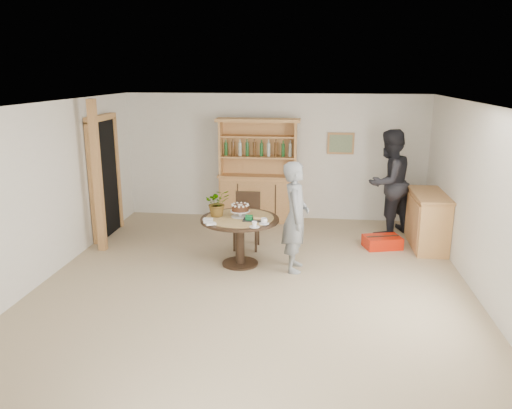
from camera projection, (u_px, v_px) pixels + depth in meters
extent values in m
plane|color=tan|center=(253.00, 287.00, 6.96)|extent=(7.00, 7.00, 0.00)
cube|color=white|center=(274.00, 157.00, 10.00)|extent=(6.00, 0.04, 2.50)
cube|color=white|center=(187.00, 332.00, 3.28)|extent=(6.00, 0.04, 2.50)
cube|color=white|center=(41.00, 194.00, 6.98)|extent=(0.04, 7.00, 2.50)
cube|color=white|center=(488.00, 207.00, 6.30)|extent=(0.04, 7.00, 2.50)
cube|color=white|center=(253.00, 105.00, 6.32)|extent=(6.00, 7.00, 0.04)
cube|color=tan|center=(341.00, 143.00, 9.74)|extent=(0.52, 0.03, 0.42)
cube|color=#59724C|center=(341.00, 144.00, 9.72)|extent=(0.44, 0.02, 0.34)
cube|color=black|center=(104.00, 179.00, 8.94)|extent=(0.10, 0.90, 2.10)
cube|color=tan|center=(93.00, 185.00, 8.46)|extent=(0.12, 0.10, 2.10)
cube|color=tan|center=(116.00, 173.00, 9.42)|extent=(0.12, 0.10, 2.10)
cube|color=tan|center=(101.00, 118.00, 8.66)|extent=(0.12, 1.10, 0.10)
cube|color=tan|center=(97.00, 177.00, 8.10)|extent=(0.12, 0.12, 2.50)
cube|color=tan|center=(258.00, 198.00, 9.99)|extent=(1.50, 0.50, 0.90)
cube|color=tan|center=(258.00, 175.00, 9.87)|extent=(1.56, 0.54, 0.04)
cube|color=tan|center=(259.00, 147.00, 9.82)|extent=(1.50, 0.04, 1.06)
cube|color=tan|center=(221.00, 148.00, 9.76)|extent=(0.04, 0.34, 1.06)
cube|color=tan|center=(295.00, 149.00, 9.59)|extent=(0.04, 0.34, 1.06)
cube|color=tan|center=(258.00, 157.00, 9.72)|extent=(1.44, 0.32, 0.03)
cube|color=tan|center=(258.00, 136.00, 9.62)|extent=(1.44, 0.32, 0.03)
cube|color=tan|center=(258.00, 120.00, 9.54)|extent=(1.62, 0.40, 0.06)
cylinder|color=#194C1E|center=(229.00, 148.00, 9.75)|extent=(0.07, 0.07, 0.28)
cylinder|color=#4C2D14|center=(238.00, 149.00, 9.73)|extent=(0.07, 0.07, 0.28)
cylinder|color=#B2BFB2|center=(246.00, 149.00, 9.71)|extent=(0.07, 0.07, 0.28)
cylinder|color=#194C1E|center=(254.00, 149.00, 9.69)|extent=(0.07, 0.07, 0.28)
cylinder|color=#4C2D14|center=(262.00, 149.00, 9.67)|extent=(0.07, 0.07, 0.28)
cylinder|color=#B2BFB2|center=(270.00, 149.00, 9.65)|extent=(0.07, 0.07, 0.28)
cylinder|color=#194C1E|center=(278.00, 149.00, 9.64)|extent=(0.07, 0.07, 0.28)
cylinder|color=#4C2D14|center=(287.00, 149.00, 9.62)|extent=(0.07, 0.07, 0.28)
cube|color=tan|center=(428.00, 221.00, 8.45)|extent=(0.50, 1.20, 0.90)
cube|color=tan|center=(430.00, 195.00, 8.33)|extent=(0.54, 1.26, 0.04)
cylinder|color=black|center=(240.00, 219.00, 7.59)|extent=(1.20, 1.20, 0.04)
cylinder|color=black|center=(240.00, 242.00, 7.69)|extent=(0.14, 0.14, 0.70)
cylinder|color=black|center=(240.00, 263.00, 7.78)|extent=(0.56, 0.56, 0.03)
cylinder|color=tan|center=(240.00, 218.00, 7.58)|extent=(1.04, 1.04, 0.01)
cube|color=black|center=(247.00, 223.00, 8.38)|extent=(0.42, 0.42, 0.04)
cube|color=black|center=(248.00, 205.00, 8.50)|extent=(0.42, 0.03, 0.46)
cube|color=black|center=(248.00, 193.00, 8.44)|extent=(0.42, 0.04, 0.05)
cube|color=black|center=(234.00, 239.00, 8.29)|extent=(0.03, 0.04, 0.44)
cube|color=black|center=(256.00, 239.00, 8.25)|extent=(0.03, 0.04, 0.44)
cube|color=black|center=(238.00, 232.00, 8.64)|extent=(0.03, 0.04, 0.44)
cube|color=black|center=(258.00, 233.00, 8.59)|extent=(0.03, 0.04, 0.44)
cylinder|color=white|center=(240.00, 216.00, 7.63)|extent=(0.28, 0.28, 0.01)
cylinder|color=white|center=(240.00, 214.00, 7.62)|extent=(0.05, 0.05, 0.08)
cylinder|color=white|center=(240.00, 211.00, 7.61)|extent=(0.30, 0.30, 0.01)
cylinder|color=#4A2415|center=(240.00, 208.00, 7.60)|extent=(0.26, 0.26, 0.09)
cylinder|color=white|center=(240.00, 205.00, 7.58)|extent=(0.08, 0.08, 0.01)
sphere|color=white|center=(248.00, 205.00, 7.57)|extent=(0.04, 0.04, 0.04)
sphere|color=white|center=(247.00, 204.00, 7.63)|extent=(0.04, 0.04, 0.04)
sphere|color=white|center=(245.00, 203.00, 7.68)|extent=(0.04, 0.04, 0.04)
sphere|color=white|center=(241.00, 203.00, 7.70)|extent=(0.04, 0.04, 0.04)
sphere|color=white|center=(237.00, 203.00, 7.69)|extent=(0.04, 0.04, 0.04)
sphere|color=white|center=(234.00, 204.00, 7.65)|extent=(0.04, 0.04, 0.04)
sphere|color=white|center=(232.00, 205.00, 7.60)|extent=(0.04, 0.04, 0.04)
sphere|color=white|center=(233.00, 206.00, 7.54)|extent=(0.04, 0.04, 0.04)
sphere|color=white|center=(235.00, 207.00, 7.49)|extent=(0.04, 0.04, 0.04)
sphere|color=white|center=(239.00, 207.00, 7.47)|extent=(0.04, 0.04, 0.04)
sphere|color=white|center=(243.00, 207.00, 7.48)|extent=(0.04, 0.04, 0.04)
sphere|color=white|center=(246.00, 206.00, 7.51)|extent=(0.04, 0.04, 0.04)
imported|color=#3F7233|center=(218.00, 203.00, 7.62)|extent=(0.47, 0.44, 0.42)
cube|color=black|center=(253.00, 220.00, 7.44)|extent=(0.30, 0.20, 0.01)
cube|color=#0C6E2E|center=(249.00, 218.00, 7.44)|extent=(0.10, 0.10, 0.06)
cube|color=#0C6E2E|center=(249.00, 215.00, 7.43)|extent=(0.11, 0.02, 0.01)
cylinder|color=white|center=(264.00, 224.00, 7.27)|extent=(0.15, 0.15, 0.01)
imported|color=white|center=(264.00, 221.00, 7.26)|extent=(0.10, 0.10, 0.08)
cylinder|color=white|center=(254.00, 227.00, 7.12)|extent=(0.15, 0.15, 0.01)
imported|color=white|center=(254.00, 224.00, 7.11)|extent=(0.08, 0.08, 0.07)
cube|color=white|center=(208.00, 219.00, 7.44)|extent=(0.14, 0.08, 0.03)
cube|color=white|center=(208.00, 222.00, 7.32)|extent=(0.16, 0.11, 0.03)
cube|color=white|center=(211.00, 224.00, 7.22)|extent=(0.16, 0.14, 0.03)
imported|color=gray|center=(296.00, 217.00, 7.37)|extent=(0.40, 0.60, 1.66)
imported|color=black|center=(388.00, 183.00, 9.02)|extent=(1.18, 1.17, 1.93)
cube|color=red|center=(382.00, 242.00, 8.49)|extent=(0.68, 0.54, 0.20)
cube|color=black|center=(383.00, 236.00, 8.46)|extent=(0.55, 0.19, 0.01)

